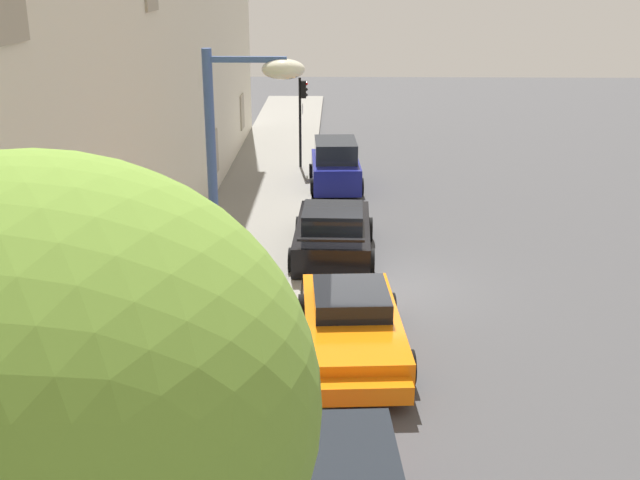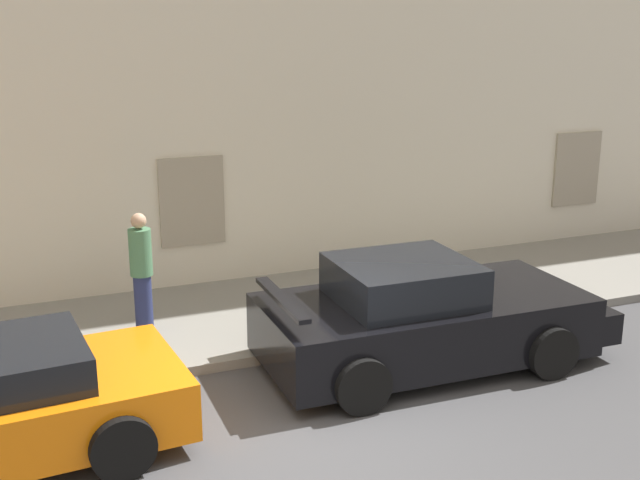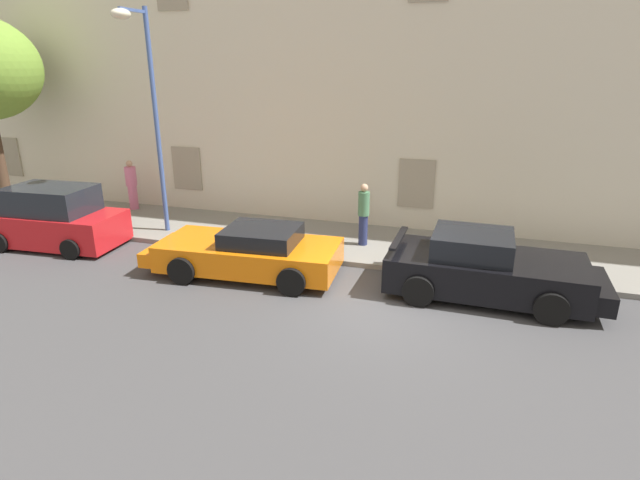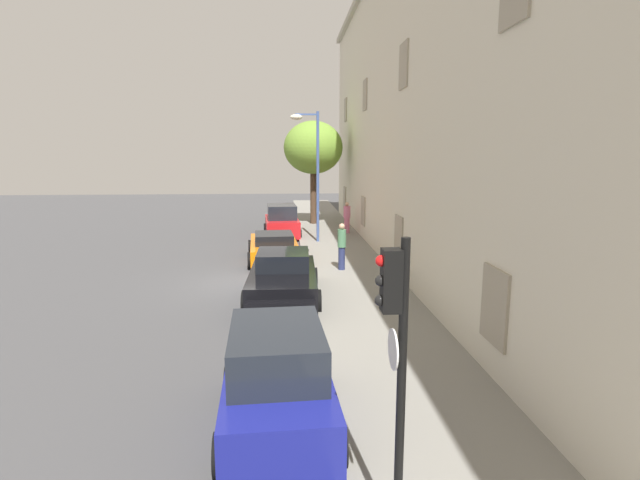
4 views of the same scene
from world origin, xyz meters
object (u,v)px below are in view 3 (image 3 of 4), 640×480
object	(u,v)px
sportscar_yellow_flank	(492,270)
pedestrian_admiring	(132,185)
pedestrian_strolling	(364,214)
hatchback_parked	(54,219)
street_lamp	(144,85)
sportscar_red_lead	(244,252)

from	to	relation	value
sportscar_yellow_flank	pedestrian_admiring	bearing A→B (deg)	163.94
sportscar_yellow_flank	pedestrian_strolling	size ratio (longest dim) A/B	2.69
sportscar_yellow_flank	pedestrian_admiring	distance (m)	12.71
hatchback_parked	street_lamp	xyz separation A→B (m)	(2.53, 1.46, 3.71)
hatchback_parked	street_lamp	size ratio (longest dim) A/B	0.62
hatchback_parked	sportscar_yellow_flank	bearing A→B (deg)	0.68
sportscar_red_lead	street_lamp	size ratio (longest dim) A/B	0.78
street_lamp	pedestrian_admiring	world-z (taller)	street_lamp
sportscar_red_lead	pedestrian_strolling	world-z (taller)	pedestrian_strolling
sportscar_yellow_flank	pedestrian_admiring	world-z (taller)	pedestrian_admiring
street_lamp	pedestrian_strolling	bearing A→B (deg)	8.37
street_lamp	pedestrian_admiring	xyz separation A→B (m)	(-2.55, 2.20, -3.48)
street_lamp	pedestrian_strolling	distance (m)	7.12
sportscar_red_lead	sportscar_yellow_flank	world-z (taller)	sportscar_yellow_flank
hatchback_parked	pedestrian_admiring	distance (m)	3.67
pedestrian_strolling	sportscar_yellow_flank	bearing A→B (deg)	-32.42
pedestrian_admiring	street_lamp	bearing A→B (deg)	-40.79
sportscar_yellow_flank	street_lamp	distance (m)	10.48
sportscar_red_lead	pedestrian_strolling	distance (m)	3.68
sportscar_red_lead	street_lamp	world-z (taller)	street_lamp
sportscar_red_lead	hatchback_parked	size ratio (longest dim) A/B	1.24
sportscar_red_lead	hatchback_parked	xyz separation A→B (m)	(-6.19, 0.29, 0.22)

